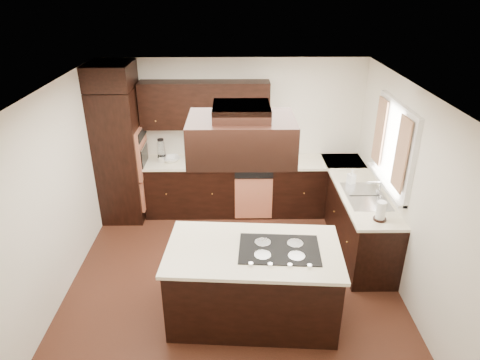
# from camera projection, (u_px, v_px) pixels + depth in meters

# --- Properties ---
(floor) EXTENTS (4.20, 4.20, 0.02)m
(floor) POSITION_uv_depth(u_px,v_px,m) (233.00, 278.00, 5.67)
(floor) COLOR brown
(floor) RESTS_ON ground
(ceiling) EXTENTS (4.20, 4.20, 0.02)m
(ceiling) POSITION_uv_depth(u_px,v_px,m) (231.00, 90.00, 4.58)
(ceiling) COLOR white
(ceiling) RESTS_ON ground
(wall_back) EXTENTS (4.20, 0.02, 2.50)m
(wall_back) POSITION_uv_depth(u_px,v_px,m) (233.00, 135.00, 7.03)
(wall_back) COLOR white
(wall_back) RESTS_ON ground
(wall_front) EXTENTS (4.20, 0.02, 2.50)m
(wall_front) POSITION_uv_depth(u_px,v_px,m) (231.00, 323.00, 3.22)
(wall_front) COLOR white
(wall_front) RESTS_ON ground
(wall_left) EXTENTS (0.02, 4.20, 2.50)m
(wall_left) POSITION_uv_depth(u_px,v_px,m) (56.00, 195.00, 5.10)
(wall_left) COLOR white
(wall_left) RESTS_ON ground
(wall_right) EXTENTS (0.02, 4.20, 2.50)m
(wall_right) POSITION_uv_depth(u_px,v_px,m) (407.00, 193.00, 5.15)
(wall_right) COLOR white
(wall_right) RESTS_ON ground
(oven_column) EXTENTS (0.65, 0.75, 2.12)m
(oven_column) POSITION_uv_depth(u_px,v_px,m) (120.00, 156.00, 6.72)
(oven_column) COLOR black
(oven_column) RESTS_ON floor
(wall_oven_face) EXTENTS (0.05, 0.62, 0.78)m
(wall_oven_face) POSITION_uv_depth(u_px,v_px,m) (142.00, 152.00, 6.70)
(wall_oven_face) COLOR #DB7B56
(wall_oven_face) RESTS_ON oven_column
(base_cabinets_back) EXTENTS (2.93, 0.60, 0.88)m
(base_cabinets_back) POSITION_uv_depth(u_px,v_px,m) (235.00, 187.00, 7.10)
(base_cabinets_back) COLOR black
(base_cabinets_back) RESTS_ON floor
(base_cabinets_right) EXTENTS (0.60, 2.40, 0.88)m
(base_cabinets_right) POSITION_uv_depth(u_px,v_px,m) (355.00, 214.00, 6.30)
(base_cabinets_right) COLOR black
(base_cabinets_right) RESTS_ON floor
(countertop_back) EXTENTS (2.93, 0.63, 0.04)m
(countertop_back) POSITION_uv_depth(u_px,v_px,m) (235.00, 162.00, 6.88)
(countertop_back) COLOR white
(countertop_back) RESTS_ON base_cabinets_back
(countertop_right) EXTENTS (0.63, 2.40, 0.04)m
(countertop_right) POSITION_uv_depth(u_px,v_px,m) (358.00, 186.00, 6.10)
(countertop_right) COLOR white
(countertop_right) RESTS_ON base_cabinets_right
(upper_cabinets) EXTENTS (2.00, 0.34, 0.72)m
(upper_cabinets) POSITION_uv_depth(u_px,v_px,m) (205.00, 105.00, 6.62)
(upper_cabinets) COLOR black
(upper_cabinets) RESTS_ON wall_back
(dishwasher_front) EXTENTS (0.60, 0.05, 0.72)m
(dishwasher_front) POSITION_uv_depth(u_px,v_px,m) (254.00, 198.00, 6.85)
(dishwasher_front) COLOR #DB7B56
(dishwasher_front) RESTS_ON floor
(window_frame) EXTENTS (0.06, 1.32, 1.12)m
(window_frame) POSITION_uv_depth(u_px,v_px,m) (394.00, 146.00, 5.47)
(window_frame) COLOR white
(window_frame) RESTS_ON wall_right
(window_pane) EXTENTS (0.00, 1.20, 1.00)m
(window_pane) POSITION_uv_depth(u_px,v_px,m) (396.00, 146.00, 5.47)
(window_pane) COLOR white
(window_pane) RESTS_ON wall_right
(curtain_left) EXTENTS (0.02, 0.34, 0.90)m
(curtain_left) POSITION_uv_depth(u_px,v_px,m) (401.00, 154.00, 5.07)
(curtain_left) COLOR beige
(curtain_left) RESTS_ON wall_right
(curtain_right) EXTENTS (0.02, 0.34, 0.90)m
(curtain_right) POSITION_uv_depth(u_px,v_px,m) (380.00, 131.00, 5.83)
(curtain_right) COLOR beige
(curtain_right) RESTS_ON wall_right
(sink_rim) EXTENTS (0.52, 0.84, 0.01)m
(sink_rim) POSITION_uv_depth(u_px,v_px,m) (366.00, 196.00, 5.78)
(sink_rim) COLOR silver
(sink_rim) RESTS_ON countertop_right
(island) EXTENTS (1.91, 1.13, 0.88)m
(island) POSITION_uv_depth(u_px,v_px,m) (253.00, 284.00, 4.87)
(island) COLOR black
(island) RESTS_ON floor
(island_top) EXTENTS (1.98, 1.20, 0.04)m
(island_top) POSITION_uv_depth(u_px,v_px,m) (253.00, 250.00, 4.68)
(island_top) COLOR white
(island_top) RESTS_ON island
(cooktop) EXTENTS (0.91, 0.64, 0.01)m
(cooktop) POSITION_uv_depth(u_px,v_px,m) (279.00, 249.00, 4.65)
(cooktop) COLOR black
(cooktop) RESTS_ON island_top
(range_hood) EXTENTS (1.05, 0.72, 0.42)m
(range_hood) POSITION_uv_depth(u_px,v_px,m) (241.00, 138.00, 4.24)
(range_hood) COLOR black
(range_hood) RESTS_ON ceiling
(hood_duct) EXTENTS (0.55, 0.50, 0.13)m
(hood_duct) POSITION_uv_depth(u_px,v_px,m) (241.00, 111.00, 4.12)
(hood_duct) COLOR black
(hood_duct) RESTS_ON ceiling
(blender_base) EXTENTS (0.15, 0.15, 0.10)m
(blender_base) POSITION_uv_depth(u_px,v_px,m) (162.00, 159.00, 6.84)
(blender_base) COLOR silver
(blender_base) RESTS_ON countertop_back
(blender_pitcher) EXTENTS (0.13, 0.13, 0.26)m
(blender_pitcher) POSITION_uv_depth(u_px,v_px,m) (161.00, 148.00, 6.77)
(blender_pitcher) COLOR silver
(blender_pitcher) RESTS_ON blender_base
(spice_rack) EXTENTS (0.39, 0.12, 0.32)m
(spice_rack) POSITION_uv_depth(u_px,v_px,m) (206.00, 152.00, 6.82)
(spice_rack) COLOR black
(spice_rack) RESTS_ON countertop_back
(mixing_bowl) EXTENTS (0.35, 0.35, 0.07)m
(mixing_bowl) POSITION_uv_depth(u_px,v_px,m) (171.00, 159.00, 6.87)
(mixing_bowl) COLOR white
(mixing_bowl) RESTS_ON countertop_back
(soap_bottle) EXTENTS (0.13, 0.13, 0.22)m
(soap_bottle) POSITION_uv_depth(u_px,v_px,m) (352.00, 177.00, 6.09)
(soap_bottle) COLOR white
(soap_bottle) RESTS_ON countertop_right
(paper_towel) EXTENTS (0.13, 0.13, 0.25)m
(paper_towel) POSITION_uv_depth(u_px,v_px,m) (381.00, 211.00, 5.17)
(paper_towel) COLOR white
(paper_towel) RESTS_ON countertop_right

